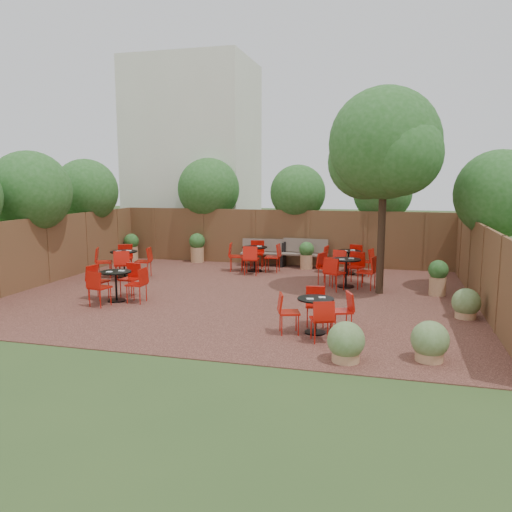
# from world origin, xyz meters

# --- Properties ---
(ground) EXTENTS (80.00, 80.00, 0.00)m
(ground) POSITION_xyz_m (0.00, 0.00, 0.00)
(ground) COLOR #354F23
(ground) RESTS_ON ground
(courtyard_paving) EXTENTS (12.00, 10.00, 0.02)m
(courtyard_paving) POSITION_xyz_m (0.00, 0.00, 0.01)
(courtyard_paving) COLOR #361D16
(courtyard_paving) RESTS_ON ground
(fence_back) EXTENTS (12.00, 0.08, 2.00)m
(fence_back) POSITION_xyz_m (0.00, 5.00, 1.00)
(fence_back) COLOR brown
(fence_back) RESTS_ON ground
(fence_left) EXTENTS (0.08, 10.00, 2.00)m
(fence_left) POSITION_xyz_m (-6.00, 0.00, 1.00)
(fence_left) COLOR brown
(fence_left) RESTS_ON ground
(fence_right) EXTENTS (0.08, 10.00, 2.00)m
(fence_right) POSITION_xyz_m (6.00, 0.00, 1.00)
(fence_right) COLOR brown
(fence_right) RESTS_ON ground
(neighbour_building) EXTENTS (5.00, 4.00, 8.00)m
(neighbour_building) POSITION_xyz_m (-4.50, 8.00, 4.00)
(neighbour_building) COLOR silver
(neighbour_building) RESTS_ON ground
(overhang_foliage) EXTENTS (15.58, 10.49, 2.41)m
(overhang_foliage) POSITION_xyz_m (-1.98, 2.60, 2.68)
(overhang_foliage) COLOR #23571C
(overhang_foliage) RESTS_ON ground
(courtyard_tree) EXTENTS (2.99, 2.93, 5.46)m
(courtyard_tree) POSITION_xyz_m (3.59, 1.07, 3.86)
(courtyard_tree) COLOR black
(courtyard_tree) RESTS_ON courtyard_paving
(park_bench_left) EXTENTS (1.59, 0.70, 0.95)m
(park_bench_left) POSITION_xyz_m (-0.57, 4.63, 0.51)
(park_bench_left) COLOR brown
(park_bench_left) RESTS_ON courtyard_paving
(park_bench_right) EXTENTS (1.65, 0.65, 1.00)m
(park_bench_right) POSITION_xyz_m (0.94, 4.63, 0.53)
(park_bench_right) COLOR brown
(park_bench_right) RESTS_ON courtyard_paving
(bistro_tables) EXTENTS (8.65, 8.28, 0.96)m
(bistro_tables) POSITION_xyz_m (-0.17, 1.19, 0.48)
(bistro_tables) COLOR black
(bistro_tables) RESTS_ON courtyard_paving
(planters) EXTENTS (11.29, 4.03, 1.08)m
(planters) POSITION_xyz_m (-1.19, 3.79, 0.57)
(planters) COLOR tan
(planters) RESTS_ON courtyard_paving
(low_shrubs) EXTENTS (2.98, 4.08, 0.70)m
(low_shrubs) POSITION_xyz_m (4.39, -3.22, 0.35)
(low_shrubs) COLOR tan
(low_shrubs) RESTS_ON courtyard_paving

